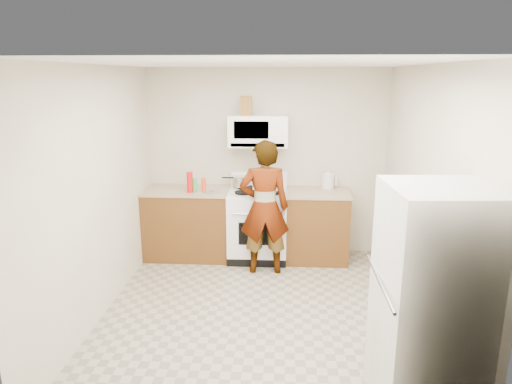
# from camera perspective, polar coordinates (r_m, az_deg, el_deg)

# --- Properties ---
(floor) EXTENTS (3.60, 3.60, 0.00)m
(floor) POSITION_cam_1_polar(r_m,az_deg,el_deg) (4.92, 0.39, -14.79)
(floor) COLOR gray
(floor) RESTS_ON ground
(back_wall) EXTENTS (3.20, 0.02, 2.50)m
(back_wall) POSITION_cam_1_polar(r_m,az_deg,el_deg) (6.19, 1.31, 3.71)
(back_wall) COLOR beige
(back_wall) RESTS_ON floor
(right_wall) EXTENTS (0.02, 3.60, 2.50)m
(right_wall) POSITION_cam_1_polar(r_m,az_deg,el_deg) (4.64, 20.42, -0.84)
(right_wall) COLOR beige
(right_wall) RESTS_ON floor
(cabinet_left) EXTENTS (1.12, 0.62, 0.90)m
(cabinet_left) POSITION_cam_1_polar(r_m,az_deg,el_deg) (6.23, -8.47, -3.99)
(cabinet_left) COLOR brown
(cabinet_left) RESTS_ON floor
(counter_left) EXTENTS (1.14, 0.64, 0.03)m
(counter_left) POSITION_cam_1_polar(r_m,az_deg,el_deg) (6.10, -8.63, 0.18)
(counter_left) COLOR tan
(counter_left) RESTS_ON cabinet_left
(cabinet_right) EXTENTS (0.80, 0.62, 0.90)m
(cabinet_right) POSITION_cam_1_polar(r_m,az_deg,el_deg) (6.11, 7.56, -4.31)
(cabinet_right) COLOR brown
(cabinet_right) RESTS_ON floor
(counter_right) EXTENTS (0.82, 0.64, 0.03)m
(counter_right) POSITION_cam_1_polar(r_m,az_deg,el_deg) (5.98, 7.70, -0.07)
(counter_right) COLOR tan
(counter_right) RESTS_ON cabinet_right
(gas_range) EXTENTS (0.76, 0.65, 1.13)m
(gas_range) POSITION_cam_1_polar(r_m,az_deg,el_deg) (6.09, 0.21, -3.91)
(gas_range) COLOR white
(gas_range) RESTS_ON floor
(microwave) EXTENTS (0.76, 0.38, 0.40)m
(microwave) POSITION_cam_1_polar(r_m,az_deg,el_deg) (5.95, 0.30, 7.66)
(microwave) COLOR white
(microwave) RESTS_ON back_wall
(person) EXTENTS (0.64, 0.45, 1.67)m
(person) POSITION_cam_1_polar(r_m,az_deg,el_deg) (5.56, 1.05, -1.96)
(person) COLOR tan
(person) RESTS_ON floor
(fridge) EXTENTS (0.75, 0.75, 1.70)m
(fridge) POSITION_cam_1_polar(r_m,az_deg,el_deg) (3.48, 21.14, -13.06)
(fridge) COLOR silver
(fridge) RESTS_ON floor
(kettle) EXTENTS (0.20, 0.20, 0.19)m
(kettle) POSITION_cam_1_polar(r_m,az_deg,el_deg) (6.15, 8.99, 1.37)
(kettle) COLOR silver
(kettle) RESTS_ON counter_right
(jug) EXTENTS (0.14, 0.14, 0.24)m
(jug) POSITION_cam_1_polar(r_m,az_deg,el_deg) (5.90, -1.23, 10.72)
(jug) COLOR brown
(jug) RESTS_ON microwave
(saucepan) EXTENTS (0.28, 0.28, 0.13)m
(saucepan) POSITION_cam_1_polar(r_m,az_deg,el_deg) (6.12, -1.84, 1.38)
(saucepan) COLOR silver
(saucepan) RESTS_ON gas_range
(tray) EXTENTS (0.27, 0.19, 0.05)m
(tray) POSITION_cam_1_polar(r_m,az_deg,el_deg) (5.89, 1.58, 0.22)
(tray) COLOR white
(tray) RESTS_ON gas_range
(bottle_spray) EXTENTS (0.10, 0.10, 0.26)m
(bottle_spray) POSITION_cam_1_polar(r_m,az_deg,el_deg) (5.90, -8.27, 1.21)
(bottle_spray) COLOR red
(bottle_spray) RESTS_ON counter_left
(bottle_hot_sauce) EXTENTS (0.07, 0.07, 0.18)m
(bottle_hot_sauce) POSITION_cam_1_polar(r_m,az_deg,el_deg) (5.91, -6.56, 0.87)
(bottle_hot_sauce) COLOR red
(bottle_hot_sauce) RESTS_ON counter_left
(bottle_green_cap) EXTENTS (0.06, 0.06, 0.18)m
(bottle_green_cap) POSITION_cam_1_polar(r_m,az_deg,el_deg) (5.90, -7.66, 0.83)
(bottle_green_cap) COLOR green
(bottle_green_cap) RESTS_ON counter_left
(pot_lid) EXTENTS (0.29, 0.29, 0.01)m
(pot_lid) POSITION_cam_1_polar(r_m,az_deg,el_deg) (5.88, -5.54, -0.01)
(pot_lid) COLOR silver
(pot_lid) RESTS_ON counter_left
(broom) EXTENTS (0.13, 0.24, 1.15)m
(broom) POSITION_cam_1_polar(r_m,az_deg,el_deg) (5.60, 16.90, -5.15)
(broom) COLOR silver
(broom) RESTS_ON floor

